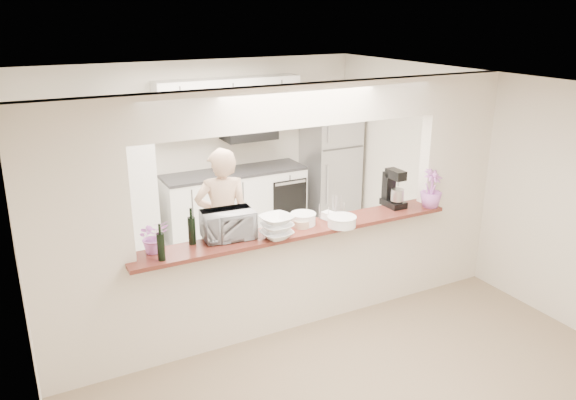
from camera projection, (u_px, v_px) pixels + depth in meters
floor at (295, 323)px, 5.95m from camera, size 6.00×6.00×0.00m
tile_overlay at (238, 266)px, 7.24m from camera, size 5.00×2.90×0.01m
partition at (296, 190)px, 5.47m from camera, size 5.00×0.15×2.50m
bar_counter at (296, 274)px, 5.76m from camera, size 3.40×0.38×1.09m
kitchen_cabinets at (191, 174)px, 7.84m from camera, size 3.15×0.62×2.25m
refrigerator at (330, 164)px, 8.80m from camera, size 0.75×0.70×1.70m
flower_left at (153, 236)px, 4.97m from camera, size 0.31×0.28×0.30m
wine_bottle_a at (192, 230)px, 5.15m from camera, size 0.07×0.07×0.35m
wine_bottle_b at (161, 246)px, 4.81m from camera, size 0.07×0.07×0.33m
toaster_oven at (228, 225)px, 5.29m from camera, size 0.51×0.36×0.27m
serving_bowls at (276, 227)px, 5.29m from camera, size 0.34×0.34×0.22m
plate_stack_a at (303, 219)px, 5.65m from camera, size 0.26×0.26×0.12m
plate_stack_b at (342, 221)px, 5.60m from camera, size 0.29×0.29×0.10m
red_bowl at (284, 227)px, 5.49m from camera, size 0.15×0.15×0.07m
tan_bowl at (302, 224)px, 5.58m from camera, size 0.16×0.16×0.08m
utensil_caddy at (332, 209)px, 5.80m from camera, size 0.29×0.21×0.24m
stand_mixer at (393, 190)px, 6.14m from camera, size 0.18×0.29×0.42m
flower_right at (432, 189)px, 6.11m from camera, size 0.28×0.28×0.42m
person at (223, 222)px, 6.40m from camera, size 0.70×0.54×1.71m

